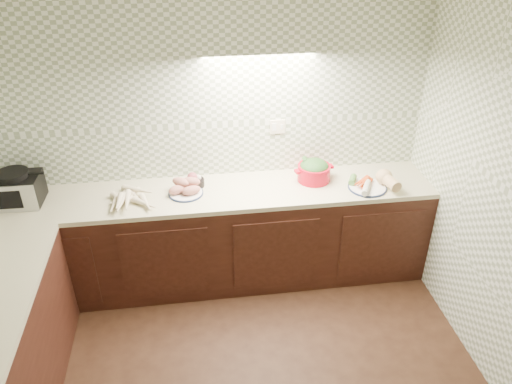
{
  "coord_description": "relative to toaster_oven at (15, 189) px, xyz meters",
  "views": [
    {
      "loc": [
        -0.17,
        -2.02,
        3.0
      ],
      "look_at": [
        0.29,
        1.25,
        1.02
      ],
      "focal_mm": 35.0,
      "sensor_mm": 36.0,
      "label": 1
    }
  ],
  "objects": [
    {
      "name": "veg_plate",
      "position": [
        2.87,
        -0.15,
        -0.07
      ],
      "size": [
        0.38,
        0.34,
        0.15
      ],
      "rotation": [
        0.0,
        0.0,
        0.04
      ],
      "color": "#141F40",
      "rests_on": "counter"
    },
    {
      "name": "sweet_potato_plate",
      "position": [
        1.31,
        -0.04,
        -0.08
      ],
      "size": [
        0.29,
        0.28,
        0.13
      ],
      "rotation": [
        0.0,
        0.0,
        -0.15
      ],
      "color": "#141F40",
      "rests_on": "counter"
    },
    {
      "name": "counter",
      "position": [
        0.88,
        -0.87,
        -0.58
      ],
      "size": [
        3.6,
        3.6,
        0.9
      ],
      "color": "black",
      "rests_on": "ground"
    },
    {
      "name": "room",
      "position": [
        1.56,
        -1.55,
        0.6
      ],
      "size": [
        3.6,
        3.6,
        2.6
      ],
      "color": "black",
      "rests_on": "ground"
    },
    {
      "name": "parsnip_pile",
      "position": [
        0.88,
        -0.13,
        -0.09
      ],
      "size": [
        0.31,
        0.37,
        0.08
      ],
      "color": "beige",
      "rests_on": "counter"
    },
    {
      "name": "toaster_oven",
      "position": [
        0.0,
        0.0,
        0.0
      ],
      "size": [
        0.39,
        0.31,
        0.27
      ],
      "rotation": [
        0.0,
        0.0,
        -0.03
      ],
      "color": "black",
      "rests_on": "counter"
    },
    {
      "name": "dutch_oven",
      "position": [
        2.39,
        0.03,
        -0.03
      ],
      "size": [
        0.35,
        0.32,
        0.19
      ],
      "rotation": [
        0.0,
        0.0,
        0.18
      ],
      "color": "red",
      "rests_on": "counter"
    },
    {
      "name": "onion_bowl",
      "position": [
        1.38,
        0.07,
        -0.08
      ],
      "size": [
        0.16,
        0.16,
        0.13
      ],
      "color": "black",
      "rests_on": "counter"
    }
  ]
}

